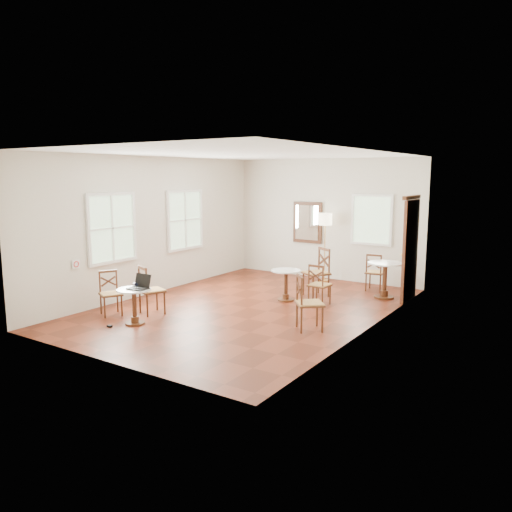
{
  "coord_description": "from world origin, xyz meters",
  "views": [
    {
      "loc": [
        5.46,
        -8.0,
        2.6
      ],
      "look_at": [
        0.0,
        0.3,
        1.0
      ],
      "focal_mm": 35.31,
      "sensor_mm": 36.0,
      "label": 1
    }
  ],
  "objects": [
    {
      "name": "ground",
      "position": [
        0.0,
        0.0,
        0.0
      ],
      "size": [
        7.0,
        7.0,
        0.0
      ],
      "primitive_type": "plane",
      "color": "#5F2110",
      "rests_on": "ground"
    },
    {
      "name": "room_shell",
      "position": [
        -0.06,
        0.27,
        1.89
      ],
      "size": [
        5.02,
        7.02,
        3.01
      ],
      "color": "beige",
      "rests_on": "ground"
    },
    {
      "name": "cafe_table_near",
      "position": [
        -1.04,
        -2.01,
        0.39
      ],
      "size": [
        0.6,
        0.6,
        0.64
      ],
      "color": "#4E2813",
      "rests_on": "ground"
    },
    {
      "name": "cafe_table_mid",
      "position": [
        0.34,
        0.93,
        0.4
      ],
      "size": [
        0.62,
        0.62,
        0.65
      ],
      "color": "#4E2813",
      "rests_on": "ground"
    },
    {
      "name": "cafe_table_back",
      "position": [
        1.99,
        2.27,
        0.48
      ],
      "size": [
        0.73,
        0.73,
        0.77
      ],
      "color": "#4E2813",
      "rests_on": "ground"
    },
    {
      "name": "chair_near_a",
      "position": [
        -1.28,
        -1.37,
        0.46
      ],
      "size": [
        0.55,
        0.55,
        0.92
      ],
      "rotation": [
        0.0,
        0.0,
        2.76
      ],
      "color": "#4E2813",
      "rests_on": "ground"
    },
    {
      "name": "chair_near_b",
      "position": [
        -1.87,
        -1.82,
        0.41
      ],
      "size": [
        0.52,
        0.52,
        0.83
      ],
      "rotation": [
        0.0,
        0.0,
        1.09
      ],
      "color": "#4E2813",
      "rests_on": "ground"
    },
    {
      "name": "chair_mid_a",
      "position": [
        1.08,
        0.96,
        0.42
      ],
      "size": [
        0.41,
        0.41,
        0.84
      ],
      "rotation": [
        0.0,
        0.0,
        3.08
      ],
      "color": "#4E2813",
      "rests_on": "ground"
    },
    {
      "name": "chair_mid_b",
      "position": [
        1.66,
        -0.63,
        0.47
      ],
      "size": [
        0.62,
        0.62,
        0.95
      ],
      "rotation": [
        0.0,
        0.0,
        2.29
      ],
      "color": "#4E2813",
      "rests_on": "ground"
    },
    {
      "name": "chair_back_a",
      "position": [
        1.57,
        2.82,
        0.43
      ],
      "size": [
        0.43,
        0.43,
        0.86
      ],
      "rotation": [
        0.0,
        0.0,
        3.23
      ],
      "color": "#4E2813",
      "rests_on": "ground"
    },
    {
      "name": "chair_back_b",
      "position": [
        0.7,
        1.66,
        0.52
      ],
      "size": [
        0.66,
        0.66,
        1.04
      ],
      "rotation": [
        0.0,
        0.0,
        -0.53
      ],
      "color": "#4E2813",
      "rests_on": "ground"
    },
    {
      "name": "floor_lamp",
      "position": [
        0.15,
        3.15,
        1.43
      ],
      "size": [
        0.33,
        0.33,
        1.68
      ],
      "color": "#BF8C3F",
      "rests_on": "ground"
    },
    {
      "name": "laptop",
      "position": [
        -0.98,
        -1.92,
        0.7
      ],
      "size": [
        0.35,
        0.3,
        0.25
      ],
      "rotation": [
        0.0,
        0.0,
        0.04
      ],
      "color": "black",
      "rests_on": "cafe_table_near"
    },
    {
      "name": "mouse",
      "position": [
        -0.94,
        -2.02,
        0.66
      ],
      "size": [
        0.12,
        0.09,
        0.04
      ],
      "primitive_type": "ellipsoid",
      "rotation": [
        0.0,
        0.0,
        0.24
      ],
      "color": "black",
      "rests_on": "cafe_table_near"
    },
    {
      "name": "navy_mug",
      "position": [
        -1.13,
        -1.88,
        0.68
      ],
      "size": [
        0.1,
        0.07,
        0.08
      ],
      "color": "black",
      "rests_on": "cafe_table_near"
    },
    {
      "name": "water_glass",
      "position": [
        -1.04,
        -2.01,
        0.68
      ],
      "size": [
        0.06,
        0.06,
        0.1
      ],
      "primitive_type": "cylinder",
      "color": "white",
      "rests_on": "cafe_table_near"
    },
    {
      "name": "power_adapter",
      "position": [
        -1.27,
        -2.38,
        0.02
      ],
      "size": [
        0.09,
        0.05,
        0.04
      ],
      "primitive_type": "cube",
      "color": "black",
      "rests_on": "ground"
    }
  ]
}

